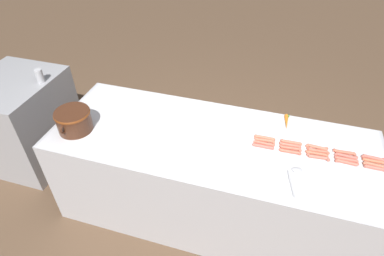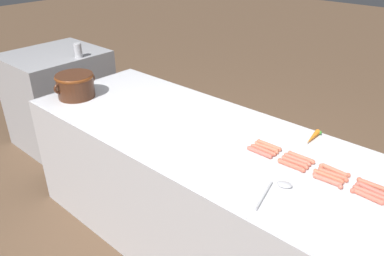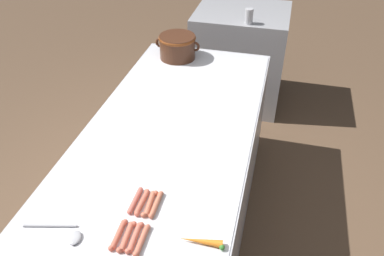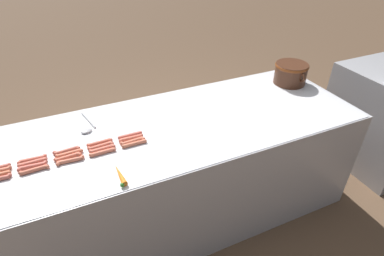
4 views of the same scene
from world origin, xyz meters
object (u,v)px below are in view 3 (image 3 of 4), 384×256
at_px(hot_dog_9, 142,202).
at_px(hot_dog_14, 150,204).
at_px(bean_pot, 177,45).
at_px(hot_dog_19, 156,204).
at_px(carrot, 202,242).
at_px(serving_spoon, 66,234).
at_px(hot_dog_3, 118,235).
at_px(hot_dog_4, 135,200).
at_px(soda_can, 249,16).
at_px(hot_dog_18, 142,240).
at_px(hot_dog_8, 127,237).
at_px(back_cabinet, 239,57).
at_px(hot_dog_13, 135,237).

xyz_separation_m(hot_dog_9, hot_dog_14, (0.03, 0.00, 0.00)).
xyz_separation_m(hot_dog_9, bean_pot, (-0.24, 1.40, 0.08)).
xyz_separation_m(hot_dog_19, carrot, (0.24, -0.14, 0.00)).
bearing_deg(hot_dog_19, hot_dog_14, -174.67).
relative_size(hot_dog_14, serving_spoon, 0.58).
distance_m(hot_dog_3, bean_pot, 1.60).
bearing_deg(carrot, hot_dog_14, 152.24).
xyz_separation_m(hot_dog_4, soda_can, (0.23, 2.01, 0.11)).
xyz_separation_m(hot_dog_3, hot_dog_4, (0.00, 0.19, 0.00)).
bearing_deg(serving_spoon, bean_pot, 89.97).
relative_size(hot_dog_18, bean_pot, 0.47).
height_order(hot_dog_14, soda_can, soda_can).
bearing_deg(hot_dog_14, soda_can, 85.45).
distance_m(hot_dog_8, bean_pot, 1.60).
relative_size(hot_dog_4, carrot, 0.85).
height_order(bean_pot, soda_can, soda_can).
xyz_separation_m(back_cabinet, soda_can, (0.09, -0.30, 0.51)).
xyz_separation_m(hot_dog_19, serving_spoon, (-0.30, -0.23, -0.00)).
relative_size(hot_dog_9, hot_dog_14, 1.00).
distance_m(bean_pot, carrot, 1.63).
bearing_deg(carrot, serving_spoon, -170.52).
height_order(hot_dog_8, serving_spoon, hot_dog_8).
xyz_separation_m(serving_spoon, carrot, (0.54, 0.09, 0.01)).
bearing_deg(carrot, hot_dog_19, 148.99).
relative_size(hot_dog_13, carrot, 0.85).
relative_size(hot_dog_13, bean_pot, 0.47).
bearing_deg(soda_can, hot_dog_18, -93.31).
bearing_deg(hot_dog_19, bean_pot, 102.15).
xyz_separation_m(hot_dog_4, hot_dog_9, (0.03, -0.00, 0.00)).
height_order(hot_dog_3, bean_pot, bean_pot).
bearing_deg(hot_dog_4, carrot, -23.09).
xyz_separation_m(hot_dog_3, carrot, (0.33, 0.05, 0.00)).
xyz_separation_m(hot_dog_14, carrot, (0.26, -0.14, 0.00)).
bearing_deg(hot_dog_18, back_cabinet, 89.05).
height_order(hot_dog_3, carrot, carrot).
height_order(hot_dog_4, soda_can, soda_can).
distance_m(hot_dog_8, carrot, 0.30).
distance_m(hot_dog_9, hot_dog_18, 0.20).
bearing_deg(serving_spoon, hot_dog_8, 10.18).
bearing_deg(hot_dog_9, hot_dog_3, -100.03).
bearing_deg(serving_spoon, hot_dog_14, 40.01).
xyz_separation_m(hot_dog_13, carrot, (0.26, 0.04, 0.00)).
distance_m(hot_dog_4, hot_dog_8, 0.19).
height_order(hot_dog_3, hot_dog_13, same).
bearing_deg(hot_dog_9, hot_dog_19, 2.99).
bearing_deg(soda_can, hot_dog_4, -96.45).
height_order(hot_dog_14, serving_spoon, hot_dog_14).
height_order(hot_dog_3, hot_dog_14, same).
bearing_deg(hot_dog_13, back_cabinet, 88.31).
height_order(hot_dog_3, soda_can, soda_can).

